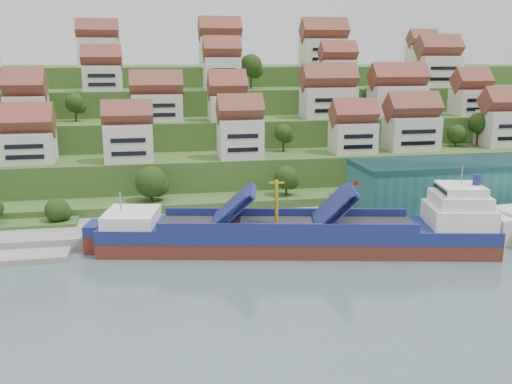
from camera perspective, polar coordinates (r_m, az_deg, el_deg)
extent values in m
plane|color=slate|center=(101.82, 1.82, -6.16)|extent=(300.00, 300.00, 0.00)
cube|color=gray|center=(120.72, 9.56, -2.66)|extent=(180.00, 14.00, 2.20)
cube|color=#2D4C1E|center=(183.67, -4.05, 3.27)|extent=(260.00, 128.00, 4.00)
cube|color=#2D4C1E|center=(188.00, -4.25, 4.58)|extent=(260.00, 118.00, 11.00)
cube|color=#2D4C1E|center=(195.39, -4.54, 5.95)|extent=(260.00, 102.00, 18.00)
cube|color=#2D4C1E|center=(202.88, -4.81, 7.21)|extent=(260.00, 86.00, 25.00)
cube|color=#2D4C1E|center=(211.50, -5.09, 8.27)|extent=(260.00, 68.00, 31.00)
cube|color=beige|center=(137.26, -21.82, 4.17)|extent=(11.39, 8.57, 6.76)
cube|color=beige|center=(131.43, -12.60, 4.83)|extent=(10.70, 7.03, 8.52)
cube|color=beige|center=(132.87, -1.60, 5.35)|extent=(10.00, 7.62, 9.08)
cube|color=beige|center=(142.29, 9.66, 5.36)|extent=(10.37, 7.73, 7.40)
cube|color=beige|center=(149.73, 15.24, 5.66)|extent=(12.73, 8.26, 8.40)
cube|color=beige|center=(164.59, 23.52, 5.85)|extent=(12.01, 8.31, 9.34)
cube|color=beige|center=(150.02, -21.92, 7.60)|extent=(9.19, 8.98, 6.91)
cube|color=beige|center=(149.51, -9.86, 8.33)|extent=(12.68, 7.90, 6.86)
cube|color=beige|center=(148.53, -2.88, 8.39)|extent=(9.29, 8.56, 6.45)
cube|color=beige|center=(156.51, 7.23, 8.87)|extent=(14.04, 8.36, 8.14)
cube|color=beige|center=(163.25, 13.92, 8.81)|extent=(14.73, 8.18, 8.37)
cube|color=beige|center=(173.23, 20.60, 8.40)|extent=(9.34, 8.04, 7.21)
cube|color=beige|center=(162.92, -15.09, 10.93)|extent=(10.11, 7.30, 6.81)
cube|color=beige|center=(164.99, -3.42, 11.74)|extent=(9.96, 7.79, 8.93)
cube|color=beige|center=(171.82, 8.13, 11.58)|extent=(10.08, 7.14, 8.22)
cube|color=beige|center=(186.50, 17.67, 11.40)|extent=(12.67, 8.47, 9.34)
cube|color=beige|center=(183.88, -15.47, 13.28)|extent=(11.83, 7.51, 8.62)
cube|color=beige|center=(182.13, -3.60, 13.79)|extent=(12.43, 8.15, 9.02)
cube|color=beige|center=(190.07, 6.77, 13.65)|extent=(14.20, 8.73, 8.66)
cube|color=beige|center=(208.44, 16.24, 12.95)|extent=(9.26, 7.05, 6.91)
ellipsoid|color=#234015|center=(126.06, 3.06, 1.46)|extent=(5.29, 5.29, 5.29)
ellipsoid|color=#234015|center=(122.64, -10.46, 1.01)|extent=(6.70, 6.70, 6.70)
ellipsoid|color=#234015|center=(159.59, 19.41, 5.49)|extent=(4.96, 4.96, 4.96)
ellipsoid|color=#234015|center=(162.39, 21.35, 6.45)|extent=(5.43, 5.43, 5.43)
ellipsoid|color=#234015|center=(142.43, 2.76, 5.91)|extent=(4.46, 4.46, 4.46)
ellipsoid|color=#234015|center=(166.01, 11.47, 9.53)|extent=(4.97, 4.97, 4.97)
ellipsoid|color=#234015|center=(156.31, -21.98, 8.07)|extent=(6.21, 6.21, 6.21)
ellipsoid|color=#234015|center=(153.06, -17.67, 8.48)|extent=(4.85, 4.85, 4.85)
ellipsoid|color=#234015|center=(169.60, -0.51, 12.56)|extent=(6.51, 6.51, 6.51)
ellipsoid|color=#234015|center=(177.65, 6.63, 11.94)|extent=(5.20, 5.20, 5.20)
ellipsoid|color=#234015|center=(178.81, 9.69, 11.35)|extent=(4.24, 4.24, 4.24)
ellipsoid|color=#234015|center=(117.69, -19.28, -1.71)|extent=(4.73, 4.73, 4.73)
cube|color=#256464|center=(135.31, 22.19, 0.92)|extent=(60.00, 15.00, 10.00)
cylinder|color=gray|center=(114.21, 9.58, -0.93)|extent=(0.16, 0.16, 8.00)
cube|color=maroon|center=(113.59, 9.94, 0.85)|extent=(1.20, 0.05, 0.80)
cube|color=maroon|center=(103.17, 4.03, -5.34)|extent=(70.52, 24.75, 4.47)
cube|color=navy|center=(102.29, 4.05, -3.83)|extent=(70.54, 24.85, 2.33)
cube|color=white|center=(104.29, -12.37, -2.49)|extent=(10.84, 11.81, 2.33)
cube|color=#262628|center=(101.87, 3.06, -3.20)|extent=(45.66, 18.06, 0.27)
cube|color=navy|center=(101.16, -2.51, -1.52)|extent=(8.58, 11.04, 6.19)
cube|color=navy|center=(101.68, 7.62, -1.55)|extent=(8.25, 10.97, 6.54)
cylinder|color=gold|center=(100.78, 2.07, -1.05)|extent=(0.74, 0.74, 8.05)
cube|color=white|center=(106.96, 19.59, -2.22)|extent=(12.59, 12.18, 3.58)
cube|color=white|center=(106.27, 19.71, -0.73)|extent=(10.62, 10.76, 2.24)
cube|color=white|center=(105.85, 19.79, 0.25)|extent=(8.65, 9.34, 1.61)
cylinder|color=navy|center=(106.41, 21.23, 1.14)|extent=(1.69, 1.69, 1.97)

